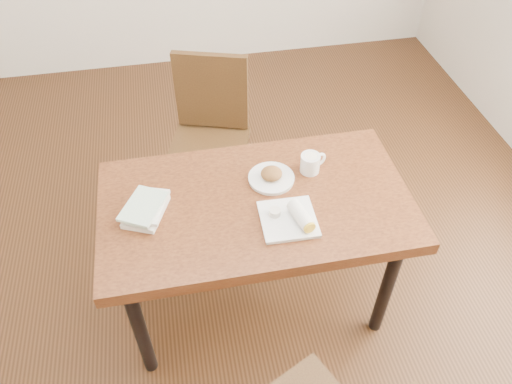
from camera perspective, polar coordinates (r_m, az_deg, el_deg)
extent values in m
cube|color=#472814|center=(2.70, 0.00, -12.15)|extent=(4.00, 5.00, 0.01)
cube|color=brown|center=(2.13, 0.00, -1.52)|extent=(1.32, 0.74, 0.06)
cylinder|color=black|center=(2.26, -13.15, -14.96)|extent=(0.06, 0.06, 0.69)
cylinder|color=black|center=(2.40, 14.75, -10.43)|extent=(0.06, 0.06, 0.69)
cylinder|color=black|center=(2.58, -13.48, -4.63)|extent=(0.06, 0.06, 0.69)
cylinder|color=black|center=(2.70, 10.62, -1.23)|extent=(0.06, 0.06, 0.69)
cylinder|color=#432E13|center=(3.06, -1.23, 3.20)|extent=(0.04, 0.04, 0.45)
cylinder|color=#432E13|center=(3.11, -7.83, 3.69)|extent=(0.04, 0.04, 0.45)
cylinder|color=#432E13|center=(2.80, -2.20, -1.69)|extent=(0.04, 0.04, 0.45)
cylinder|color=#432E13|center=(2.87, -9.34, -1.06)|extent=(0.04, 0.04, 0.45)
cube|color=#432E13|center=(2.79, -5.48, 4.77)|extent=(0.53, 0.53, 0.04)
cube|color=#432E13|center=(2.78, -5.12, 11.39)|extent=(0.39, 0.16, 0.45)
cylinder|color=white|center=(2.19, 1.76, 1.51)|extent=(0.20, 0.20, 0.01)
cylinder|color=white|center=(2.18, 1.77, 1.68)|extent=(0.20, 0.20, 0.01)
ellipsoid|color=#B27538|center=(2.17, 1.78, 2.13)|extent=(0.12, 0.12, 0.05)
cylinder|color=white|center=(2.22, 6.20, 3.28)|extent=(0.09, 0.09, 0.09)
torus|color=white|center=(2.24, 7.24, 3.71)|extent=(0.07, 0.04, 0.07)
cylinder|color=tan|center=(2.19, 6.28, 4.05)|extent=(0.08, 0.08, 0.01)
cylinder|color=#F2E5CC|center=(2.19, 6.29, 4.11)|extent=(0.05, 0.05, 0.00)
cube|color=white|center=(2.02, 3.68, -3.20)|extent=(0.22, 0.22, 0.01)
cube|color=white|center=(2.02, 3.70, -3.03)|extent=(0.23, 0.23, 0.01)
cylinder|color=white|center=(1.99, 5.13, -2.65)|extent=(0.09, 0.15, 0.06)
cylinder|color=yellow|center=(1.95, 6.08, -4.00)|extent=(0.05, 0.03, 0.05)
cylinder|color=silver|center=(2.02, 2.16, -2.33)|extent=(0.05, 0.05, 0.03)
cylinder|color=red|center=(2.01, 2.17, -2.13)|extent=(0.04, 0.04, 0.01)
cube|color=white|center=(2.10, -12.47, -2.19)|extent=(0.21, 0.24, 0.02)
cube|color=silver|center=(2.09, -12.26, -1.60)|extent=(0.19, 0.23, 0.02)
cube|color=#75B084|center=(2.07, -12.77, -1.60)|extent=(0.22, 0.24, 0.01)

